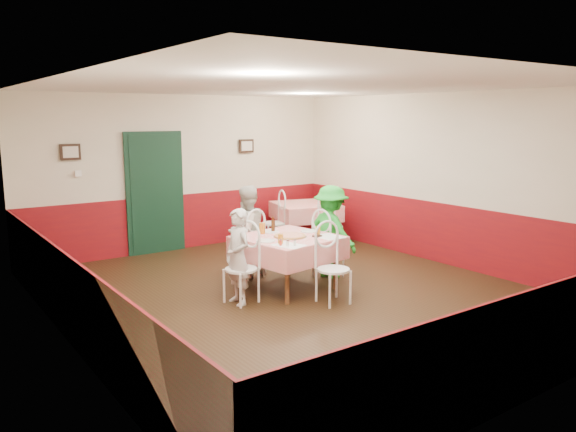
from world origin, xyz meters
TOP-DOWN VIEW (x-y plane):
  - floor at (0.00, 0.00)m, footprint 7.00×7.00m
  - ceiling at (0.00, 0.00)m, footprint 7.00×7.00m
  - back_wall at (0.00, 3.50)m, footprint 6.00×0.10m
  - front_wall at (0.00, -3.50)m, footprint 6.00×0.10m
  - left_wall at (-3.00, 0.00)m, footprint 0.10×7.00m
  - right_wall at (3.00, 0.00)m, footprint 0.10×7.00m
  - wainscot_back at (0.00, 3.48)m, footprint 6.00×0.03m
  - wainscot_front at (0.00, -3.48)m, footprint 6.00×0.03m
  - wainscot_left at (-2.98, 0.00)m, footprint 0.03×7.00m
  - wainscot_right at (2.98, 0.00)m, footprint 0.03×7.00m
  - door at (-0.60, 3.45)m, footprint 0.96×0.06m
  - picture_left at (-2.00, 3.45)m, footprint 0.32×0.03m
  - picture_right at (1.30, 3.45)m, footprint 0.32×0.03m
  - thermostat at (-1.90, 3.45)m, footprint 0.10×0.03m
  - main_table at (0.05, 0.29)m, footprint 1.39×1.39m
  - second_table at (2.09, 2.58)m, footprint 1.36×1.36m
  - chair_left at (-0.80, 0.17)m, footprint 0.49×0.49m
  - chair_right at (0.89, 0.42)m, footprint 0.49×0.49m
  - chair_far at (-0.08, 1.13)m, footprint 0.47×0.47m
  - chair_near at (0.17, -0.55)m, footprint 0.46×0.46m
  - chair_second_a at (1.34, 2.58)m, footprint 0.51×0.51m
  - chair_second_b at (2.09, 1.83)m, footprint 0.51×0.51m
  - pizza at (0.05, 0.25)m, footprint 0.49×0.49m
  - plate_left at (-0.39, 0.21)m, footprint 0.28×0.28m
  - plate_right at (0.49, 0.38)m, footprint 0.28×0.28m
  - plate_far at (0.01, 0.68)m, footprint 0.28×0.28m
  - glass_a at (-0.30, -0.03)m, footprint 0.08×0.08m
  - glass_b at (0.44, 0.12)m, footprint 0.08×0.08m
  - glass_c at (-0.14, 0.67)m, footprint 0.10×0.10m
  - beer_bottle at (0.05, 0.68)m, footprint 0.06×0.06m
  - shaker_a at (-0.32, -0.21)m, footprint 0.04×0.04m
  - shaker_b at (-0.22, -0.24)m, footprint 0.04×0.04m
  - shaker_c at (-0.36, -0.12)m, footprint 0.04×0.04m
  - menu_left at (-0.26, -0.16)m, footprint 0.40×0.47m
  - menu_right at (0.50, -0.05)m, footprint 0.32×0.42m
  - wallet at (0.36, 0.04)m, footprint 0.12×0.11m
  - diner_left at (-0.84, 0.16)m, footprint 0.30×0.46m
  - diner_far at (-0.09, 1.18)m, footprint 0.79×0.68m
  - diner_right at (0.94, 0.43)m, footprint 0.63×0.96m

SIDE VIEW (x-z plane):
  - floor at x=0.00m, z-range 0.00..0.00m
  - main_table at x=0.05m, z-range -0.01..0.76m
  - second_table at x=2.09m, z-range -0.01..0.76m
  - chair_left at x=-0.80m, z-range 0.00..0.90m
  - chair_right at x=0.89m, z-range 0.00..0.90m
  - chair_far at x=-0.08m, z-range 0.00..0.90m
  - chair_near at x=0.17m, z-range 0.00..0.90m
  - chair_second_a at x=1.34m, z-range 0.00..0.90m
  - chair_second_b at x=2.09m, z-range 0.00..0.90m
  - wainscot_back at x=0.00m, z-range 0.00..1.00m
  - wainscot_front at x=0.00m, z-range 0.00..1.00m
  - wainscot_left at x=-2.98m, z-range 0.00..1.00m
  - wainscot_right at x=2.98m, z-range 0.00..1.00m
  - diner_left at x=-0.84m, z-range 0.00..1.25m
  - diner_far at x=-0.09m, z-range 0.00..1.40m
  - diner_right at x=0.94m, z-range 0.00..1.40m
  - menu_left at x=-0.26m, z-range 0.76..0.76m
  - menu_right at x=0.50m, z-range 0.76..0.76m
  - plate_left at x=-0.39m, z-range 0.76..0.77m
  - plate_right at x=0.49m, z-range 0.76..0.77m
  - plate_far at x=0.01m, z-range 0.76..0.77m
  - wallet at x=0.36m, z-range 0.76..0.78m
  - pizza at x=0.05m, z-range 0.76..0.79m
  - shaker_a at x=-0.32m, z-range 0.76..0.85m
  - shaker_b at x=-0.22m, z-range 0.76..0.85m
  - shaker_c at x=-0.36m, z-range 0.76..0.85m
  - glass_b at x=0.44m, z-range 0.76..0.88m
  - glass_a at x=-0.30m, z-range 0.76..0.89m
  - glass_c at x=-0.14m, z-range 0.76..0.91m
  - beer_bottle at x=0.05m, z-range 0.76..0.96m
  - door at x=-0.60m, z-range 0.00..2.10m
  - back_wall at x=0.00m, z-range 0.00..2.80m
  - front_wall at x=0.00m, z-range 0.00..2.80m
  - left_wall at x=-3.00m, z-range 0.00..2.80m
  - right_wall at x=3.00m, z-range 0.00..2.80m
  - thermostat at x=-1.90m, z-range 1.45..1.55m
  - picture_left at x=-2.00m, z-range 1.72..1.98m
  - picture_right at x=1.30m, z-range 1.72..1.98m
  - ceiling at x=0.00m, z-range 2.80..2.80m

